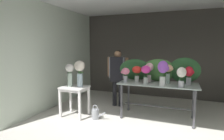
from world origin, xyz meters
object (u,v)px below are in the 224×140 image
object	(u,v)px
vase_blush_anemones	(149,69)
vase_peach_peonies	(168,71)
vase_scarlet_freesia	(137,72)
vase_cream_lisianthus_tall	(80,71)
vase_white_roses_tall	(70,73)
vase_rosy_snapdragons	(125,73)
side_table_white	(75,91)
vase_magenta_lilies	(146,72)
vase_crimson_roses	(189,74)
watering_can	(96,114)
florist	(118,72)
display_table_glass	(158,89)
vase_violet_hydrangea	(163,71)
vase_ivory_stock	(181,75)

from	to	relation	value
vase_blush_anemones	vase_peach_peonies	bearing A→B (deg)	-3.78
vase_scarlet_freesia	vase_peach_peonies	bearing A→B (deg)	9.29
vase_blush_anemones	vase_cream_lisianthus_tall	world-z (taller)	vase_cream_lisianthus_tall
vase_blush_anemones	vase_white_roses_tall	size ratio (longest dim) A/B	0.84
vase_peach_peonies	vase_rosy_snapdragons	size ratio (longest dim) A/B	1.26
side_table_white	vase_magenta_lilies	xyz separation A→B (m)	(1.66, 0.37, 0.52)
vase_magenta_lilies	vase_white_roses_tall	xyz separation A→B (m)	(-1.79, -0.37, -0.08)
vase_peach_peonies	vase_crimson_roses	xyz separation A→B (m)	(0.45, -0.04, -0.04)
vase_scarlet_freesia	watering_can	size ratio (longest dim) A/B	1.09
florist	vase_blush_anemones	bearing A→B (deg)	-24.85
florist	vase_blush_anemones	xyz separation A→B (m)	(0.97, -0.45, 0.17)
side_table_white	vase_rosy_snapdragons	size ratio (longest dim) A/B	2.11
display_table_glass	vase_crimson_roses	xyz separation A→B (m)	(0.66, 0.03, 0.39)
vase_white_roses_tall	vase_cream_lisianthus_tall	world-z (taller)	vase_cream_lisianthus_tall
florist	vase_violet_hydrangea	world-z (taller)	florist
vase_scarlet_freesia	vase_magenta_lilies	size ratio (longest dim) A/B	0.91
vase_violet_hydrangea	vase_cream_lisianthus_tall	xyz separation A→B (m)	(-1.93, -0.21, -0.07)
vase_violet_hydrangea	vase_cream_lisianthus_tall	distance (m)	1.94
vase_crimson_roses	vase_cream_lisianthus_tall	xyz separation A→B (m)	(-2.45, -0.54, 0.02)
vase_violet_hydrangea	vase_white_roses_tall	xyz separation A→B (m)	(-2.18, -0.27, -0.14)
vase_ivory_stock	vase_violet_hydrangea	bearing A→B (deg)	179.53
vase_rosy_snapdragons	vase_scarlet_freesia	bearing A→B (deg)	28.27
vase_scarlet_freesia	watering_can	world-z (taller)	vase_scarlet_freesia
vase_ivory_stock	vase_cream_lisianthus_tall	xyz separation A→B (m)	(-2.30, -0.21, 0.01)
vase_magenta_lilies	vase_white_roses_tall	distance (m)	1.83
vase_scarlet_freesia	vase_white_roses_tall	size ratio (longest dim) A/B	0.70
vase_peach_peonies	vase_blush_anemones	world-z (taller)	vase_blush_anemones
vase_scarlet_freesia	vase_white_roses_tall	distance (m)	1.63
display_table_glass	vase_rosy_snapdragons	xyz separation A→B (m)	(-0.74, -0.18, 0.37)
florist	vase_crimson_roses	size ratio (longest dim) A/B	3.86
vase_rosy_snapdragons	vase_magenta_lilies	bearing A→B (deg)	-1.88
watering_can	florist	bearing A→B (deg)	82.23
vase_peach_peonies	vase_magenta_lilies	distance (m)	0.53
florist	vase_rosy_snapdragons	bearing A→B (deg)	-57.83
vase_magenta_lilies	vase_rosy_snapdragons	size ratio (longest dim) A/B	1.21
florist	watering_can	world-z (taller)	florist
vase_blush_anemones	vase_rosy_snapdragons	xyz separation A→B (m)	(-0.51, -0.28, -0.08)
side_table_white	vase_violet_hydrangea	size ratio (longest dim) A/B	1.33
vase_crimson_roses	vase_white_roses_tall	world-z (taller)	vase_white_roses_tall
vase_peach_peonies	vase_crimson_roses	bearing A→B (deg)	-4.80
vase_violet_hydrangea	vase_white_roses_tall	size ratio (longest dim) A/B	1.00
vase_ivory_stock	watering_can	size ratio (longest dim) A/B	1.22
vase_blush_anemones	display_table_glass	bearing A→B (deg)	-23.92
vase_peach_peonies	vase_crimson_roses	size ratio (longest dim) A/B	1.06
watering_can	vase_scarlet_freesia	bearing A→B (deg)	31.69
display_table_glass	watering_can	xyz separation A→B (m)	(-1.35, -0.57, -0.58)
florist	vase_rosy_snapdragons	world-z (taller)	florist
vase_scarlet_freesia	vase_ivory_stock	bearing A→B (deg)	-14.16
vase_scarlet_freesia	vase_magenta_lilies	world-z (taller)	vase_magenta_lilies
vase_scarlet_freesia	vase_white_roses_tall	bearing A→B (deg)	-161.51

